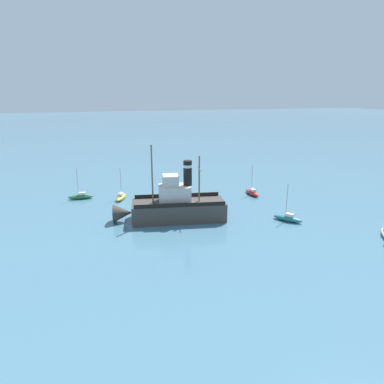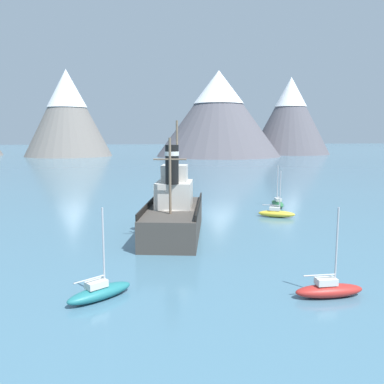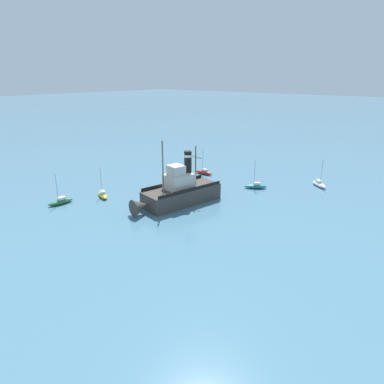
# 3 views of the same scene
# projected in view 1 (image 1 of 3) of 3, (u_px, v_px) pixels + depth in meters

# --- Properties ---
(ground_plane) EXTENTS (600.00, 600.00, 0.00)m
(ground_plane) POSITION_uv_depth(u_px,v_px,m) (181.00, 218.00, 45.39)
(ground_plane) COLOR #477289
(old_tugboat) EXTENTS (6.64, 14.78, 9.90)m
(old_tugboat) POSITION_uv_depth(u_px,v_px,m) (174.00, 206.00, 44.46)
(old_tugboat) COLOR #423D38
(old_tugboat) RESTS_ON ground
(sailboat_teal) EXTENTS (3.71, 3.15, 4.90)m
(sailboat_teal) POSITION_uv_depth(u_px,v_px,m) (288.00, 218.00, 44.27)
(sailboat_teal) COLOR #23757A
(sailboat_teal) RESTS_ON ground
(sailboat_red) EXTENTS (3.82, 1.17, 4.90)m
(sailboat_red) POSITION_uv_depth(u_px,v_px,m) (252.00, 192.00, 55.78)
(sailboat_red) COLOR #B22823
(sailboat_red) RESTS_ON ground
(sailboat_green) EXTENTS (1.46, 3.89, 4.90)m
(sailboat_green) POSITION_uv_depth(u_px,v_px,m) (81.00, 196.00, 53.66)
(sailboat_green) COLOR #286B3D
(sailboat_green) RESTS_ON ground
(sailboat_yellow) EXTENTS (3.92, 2.53, 4.90)m
(sailboat_yellow) POSITION_uv_depth(u_px,v_px,m) (121.00, 197.00, 53.43)
(sailboat_yellow) COLOR gold
(sailboat_yellow) RESTS_ON ground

